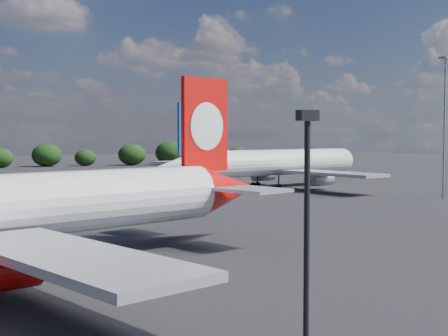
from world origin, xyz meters
name	(u,v)px	position (x,y,z in m)	size (l,w,h in m)	color
qantas_airliner	(26,208)	(2.59, 19.46, 4.89)	(48.21, 46.25, 16.04)	silver
china_southern_airliner	(269,163)	(56.70, 75.92, 4.95)	(49.51, 47.35, 16.26)	silver
apron_lamp_post	(306,296)	(4.58, -16.69, 6.21)	(0.55, 0.30, 11.13)	black
floodlight_mast_near	(445,108)	(72.98, 46.46, 15.00)	(1.60, 1.60, 23.36)	gray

